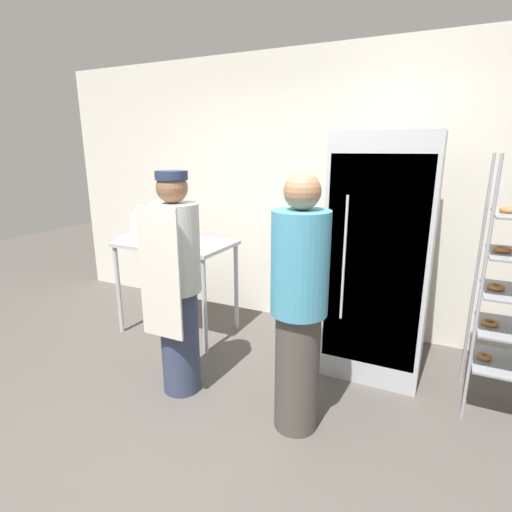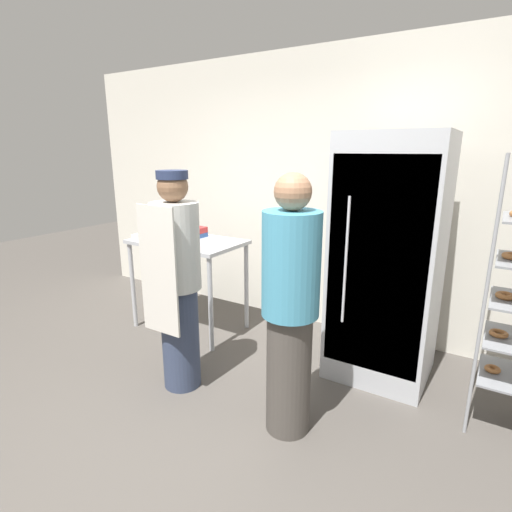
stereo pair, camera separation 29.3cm
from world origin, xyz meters
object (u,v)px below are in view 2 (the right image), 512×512
Objects in this scene: refrigerator at (388,260)px; donut_box at (149,234)px; person_customer at (290,308)px; blender_pitcher at (170,224)px; person_baker at (177,280)px; binder_stack at (191,232)px.

refrigerator is 2.28m from donut_box.
person_customer is (-0.32, -1.03, -0.11)m from refrigerator.
refrigerator is 2.23m from blender_pitcher.
blender_pitcher is 1.38m from person_baker.
person_customer is at bearing -107.41° from refrigerator.
donut_box is 2.07m from person_customer.
refrigerator is at bearing 0.83° from binder_stack.
refrigerator is at bearing 8.03° from donut_box.
blender_pitcher is 0.15× the size of person_customer.
person_baker is (0.97, -0.96, -0.18)m from blender_pitcher.
donut_box is at bearing 145.25° from person_baker.
binder_stack is at bearing 44.95° from donut_box.
blender_pitcher reaches higher than donut_box.
refrigerator is at bearing 1.34° from blender_pitcher.
donut_box is 0.28m from blender_pitcher.
refrigerator reaches higher than binder_stack.
person_baker is at bearing -141.22° from refrigerator.
refrigerator reaches higher than person_customer.
person_baker is (-1.26, -1.01, -0.10)m from refrigerator.
blender_pitcher is 0.16× the size of person_baker.
person_baker reaches higher than binder_stack.
person_customer is (1.94, -0.71, -0.12)m from donut_box.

